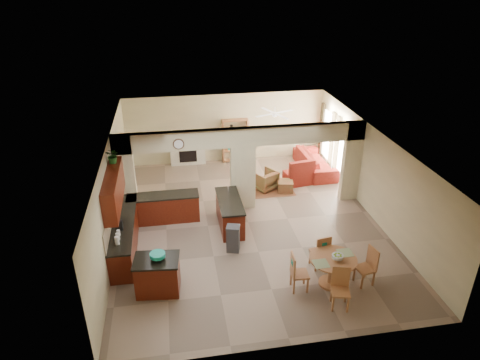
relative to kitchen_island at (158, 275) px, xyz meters
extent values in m
plane|color=#88715E|center=(2.77, 2.76, -0.47)|extent=(10.00, 10.00, 0.00)
plane|color=white|center=(2.77, 2.76, 2.33)|extent=(10.00, 10.00, 0.00)
plane|color=#B9AF87|center=(2.77, 7.76, 0.93)|extent=(8.00, 0.00, 8.00)
plane|color=#B9AF87|center=(2.77, -2.24, 0.93)|extent=(8.00, 0.00, 8.00)
plane|color=#B9AF87|center=(-1.23, 2.76, 0.93)|extent=(0.00, 10.00, 10.00)
plane|color=#B9AF87|center=(6.77, 2.76, 0.93)|extent=(0.00, 10.00, 10.00)
cube|color=#B9AF87|center=(-0.93, 3.76, 0.93)|extent=(0.60, 0.25, 2.80)
cube|color=#B9AF87|center=(2.77, 3.76, 0.63)|extent=(0.80, 0.25, 2.20)
cube|color=#B9AF87|center=(6.47, 3.76, 0.93)|extent=(0.60, 0.25, 2.80)
cube|color=#B9AF87|center=(2.77, 3.76, 2.03)|extent=(8.00, 0.25, 0.60)
cube|color=#3A0A06|center=(-0.93, 1.96, -0.04)|extent=(0.60, 3.20, 0.86)
cube|color=black|center=(-0.93, 1.96, 0.41)|extent=(0.62, 3.22, 0.05)
cube|color=tan|center=(-1.21, 1.96, 0.73)|extent=(0.02, 3.20, 0.55)
cube|color=#3A0A06|center=(0.17, 3.33, -0.04)|extent=(2.20, 0.60, 0.86)
cube|color=black|center=(0.17, 3.33, 0.41)|extent=(2.22, 0.62, 0.05)
cube|color=#3A0A06|center=(-1.05, 1.96, 1.45)|extent=(0.35, 2.40, 0.90)
cube|color=#3A0A06|center=(2.17, 2.66, -0.04)|extent=(0.65, 1.80, 0.86)
cube|color=black|center=(2.17, 2.66, 0.41)|extent=(0.70, 1.85, 0.05)
cube|color=silver|center=(2.17, 1.81, -0.05)|extent=(0.58, 0.04, 0.70)
cylinder|color=#4E2D1A|center=(0.77, 3.61, 1.98)|extent=(0.34, 0.03, 0.34)
cube|color=brown|center=(3.97, 4.86, -0.47)|extent=(1.60, 1.30, 0.01)
cube|color=beige|center=(1.17, 7.60, 0.08)|extent=(1.40, 0.28, 1.10)
cube|color=black|center=(1.17, 7.46, 0.03)|extent=(0.70, 0.04, 0.70)
cube|color=beige|center=(1.17, 7.58, 0.68)|extent=(1.60, 0.35, 0.10)
cube|color=#A16337|center=(3.12, 7.58, 0.43)|extent=(1.00, 0.32, 1.80)
cube|color=white|center=(6.74, 5.06, 0.73)|extent=(0.02, 0.90, 1.90)
cube|color=white|center=(6.74, 6.76, 0.73)|extent=(0.02, 0.90, 1.90)
cube|color=white|center=(6.74, 5.91, 0.58)|extent=(0.02, 0.70, 2.10)
cube|color=#43251A|center=(6.70, 4.46, 0.73)|extent=(0.10, 0.28, 2.30)
cube|color=#43251A|center=(6.70, 5.66, 0.73)|extent=(0.10, 0.28, 2.30)
cube|color=#43251A|center=(6.70, 6.16, 0.73)|extent=(0.10, 0.28, 2.30)
cube|color=#43251A|center=(6.70, 7.36, 0.73)|extent=(0.10, 0.28, 2.30)
cylinder|color=white|center=(4.27, 5.76, 2.09)|extent=(1.00, 1.00, 0.10)
cube|color=#3A0A06|center=(0.00, 0.00, -0.03)|extent=(1.10, 0.83, 0.89)
cube|color=black|center=(0.00, 0.00, 0.44)|extent=(1.16, 0.88, 0.05)
cylinder|color=#15927D|center=(0.05, 0.00, 0.55)|extent=(0.37, 0.37, 0.17)
cube|color=#313134|center=(2.08, 1.35, -0.10)|extent=(0.42, 0.38, 0.74)
cylinder|color=#A16337|center=(4.29, -0.48, 0.31)|extent=(1.18, 1.18, 0.04)
cylinder|color=#A16337|center=(4.29, -0.48, -0.07)|extent=(0.17, 0.17, 0.76)
cylinder|color=#A16337|center=(4.29, -0.48, -0.44)|extent=(0.60, 0.60, 0.06)
cylinder|color=#81BA27|center=(4.37, -0.55, 0.41)|extent=(0.29, 0.29, 0.15)
imported|color=maroon|center=(6.07, 6.13, -0.10)|extent=(2.60, 1.07, 0.75)
cube|color=maroon|center=(5.15, 5.23, -0.28)|extent=(1.10, 0.96, 0.39)
imported|color=maroon|center=(3.79, 4.94, -0.12)|extent=(1.04, 1.04, 0.70)
cube|color=maroon|center=(4.48, 4.64, -0.28)|extent=(0.63, 0.63, 0.39)
imported|color=#134312|center=(-1.05, 2.69, 2.12)|extent=(0.50, 0.47, 0.44)
cube|color=#A16337|center=(4.23, 0.27, -0.02)|extent=(0.48, 0.48, 0.05)
cube|color=#A16337|center=(4.37, 0.47, -0.25)|extent=(0.04, 0.04, 0.44)
cube|color=#A16337|center=(4.03, 0.41, -0.25)|extent=(0.04, 0.04, 0.44)
cube|color=#A16337|center=(4.42, 0.13, -0.25)|extent=(0.04, 0.04, 0.44)
cube|color=#A16337|center=(4.08, 0.08, -0.25)|extent=(0.04, 0.04, 0.44)
cube|color=#A16337|center=(4.26, 0.08, 0.28)|extent=(0.42, 0.11, 0.55)
cube|color=#15927D|center=(4.26, 0.06, 0.35)|extent=(0.14, 0.03, 0.14)
cube|color=#A16337|center=(5.12, -0.59, -0.02)|extent=(0.50, 0.50, 0.05)
cube|color=#A16337|center=(4.92, -0.46, -0.25)|extent=(0.04, 0.04, 0.44)
cube|color=#A16337|center=(4.99, -0.79, -0.25)|extent=(0.04, 0.04, 0.44)
cube|color=#A16337|center=(5.26, -0.39, -0.25)|extent=(0.04, 0.04, 0.44)
cube|color=#A16337|center=(5.32, -0.72, -0.25)|extent=(0.04, 0.04, 0.44)
cube|color=#A16337|center=(5.31, -0.55, 0.28)|extent=(0.12, 0.42, 0.55)
cube|color=#15927D|center=(5.33, -0.55, 0.35)|extent=(0.04, 0.14, 0.14)
cube|color=#A16337|center=(4.20, -1.29, -0.02)|extent=(0.51, 0.51, 0.05)
cube|color=#A16337|center=(3.99, -1.42, -0.25)|extent=(0.04, 0.04, 0.44)
cube|color=#A16337|center=(4.32, -1.50, -0.25)|extent=(0.04, 0.04, 0.44)
cube|color=#A16337|center=(4.08, -1.09, -0.25)|extent=(0.04, 0.04, 0.44)
cube|color=#A16337|center=(4.41, -1.17, -0.25)|extent=(0.04, 0.04, 0.44)
cube|color=#A16337|center=(4.25, -1.11, 0.28)|extent=(0.42, 0.14, 0.55)
cube|color=#15927D|center=(4.25, -1.08, 0.35)|extent=(0.14, 0.04, 0.14)
cube|color=#A16337|center=(3.45, -0.52, -0.02)|extent=(0.44, 0.44, 0.05)
cube|color=#A16337|center=(3.61, -0.70, -0.25)|extent=(0.04, 0.04, 0.44)
cube|color=#A16337|center=(3.63, -0.36, -0.25)|extent=(0.04, 0.04, 0.44)
cube|color=#A16337|center=(3.27, -0.68, -0.25)|extent=(0.04, 0.04, 0.44)
cube|color=#A16337|center=(3.29, -0.34, -0.25)|extent=(0.04, 0.04, 0.44)
cube|color=#A16337|center=(3.26, -0.51, 0.28)|extent=(0.06, 0.42, 0.55)
cube|color=#15927D|center=(3.24, -0.51, 0.35)|extent=(0.02, 0.14, 0.14)
camera|label=1|loc=(0.60, -8.55, 6.73)|focal=32.00mm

